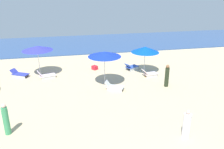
# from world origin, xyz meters

# --- Properties ---
(ocean) EXTENTS (60.00, 10.02, 0.12)m
(ocean) POSITION_xyz_m (0.00, 24.99, 0.06)
(ocean) COLOR #325189
(ocean) RESTS_ON ground_plane
(umbrella_1) EXTENTS (2.41, 2.41, 2.64)m
(umbrella_1) POSITION_xyz_m (-0.34, 11.39, 2.45)
(umbrella_1) COLOR silver
(umbrella_1) RESTS_ON ground_plane
(lounge_chair_1_0) EXTENTS (1.46, 1.11, 0.63)m
(lounge_chair_1_0) POSITION_xyz_m (0.15, 10.46, 0.25)
(lounge_chair_1_0) COLOR silver
(lounge_chair_1_0) RESTS_ON ground_plane
(umbrella_3) EXTENTS (2.35, 2.35, 2.31)m
(umbrella_3) POSITION_xyz_m (3.46, 13.39, 2.07)
(umbrella_3) COLOR silver
(umbrella_3) RESTS_ON ground_plane
(lounge_chair_3_0) EXTENTS (1.43, 1.15, 0.68)m
(lounge_chair_3_0) POSITION_xyz_m (2.58, 14.33, 0.28)
(lounge_chair_3_0) COLOR silver
(lounge_chair_3_0) RESTS_ON ground_plane
(lounge_chair_3_1) EXTENTS (1.36, 0.78, 0.64)m
(lounge_chair_3_1) POSITION_xyz_m (3.61, 12.50, 0.24)
(lounge_chair_3_1) COLOR silver
(lounge_chair_3_1) RESTS_ON ground_plane
(umbrella_4) EXTENTS (2.44, 2.44, 2.54)m
(umbrella_4) POSITION_xyz_m (-5.28, 14.52, 2.35)
(umbrella_4) COLOR silver
(umbrella_4) RESTS_ON ground_plane
(lounge_chair_4_0) EXTENTS (1.58, 1.24, 0.62)m
(lounge_chair_4_0) POSITION_xyz_m (-6.94, 14.59, 0.24)
(lounge_chair_4_0) COLOR silver
(lounge_chair_4_0) RESTS_ON ground_plane
(lounge_chair_4_1) EXTENTS (1.51, 0.94, 0.70)m
(lounge_chair_4_1) POSITION_xyz_m (-4.76, 13.83, 0.24)
(lounge_chair_4_1) COLOR silver
(lounge_chair_4_1) RESTS_ON ground_plane
(beachgoer_1) EXTENTS (0.31, 0.31, 1.70)m
(beachgoer_1) POSITION_xyz_m (4.13, 10.30, 0.82)
(beachgoer_1) COLOR #242E1C
(beachgoer_1) RESTS_ON ground_plane
(beachgoer_3) EXTENTS (0.46, 0.46, 1.52)m
(beachgoer_3) POSITION_xyz_m (2.46, 4.22, 0.69)
(beachgoer_3) COLOR silver
(beachgoer_3) RESTS_ON ground_plane
(beachgoer_4) EXTENTS (0.42, 0.42, 1.72)m
(beachgoer_4) POSITION_xyz_m (-6.25, 6.30, 0.82)
(beachgoer_4) COLOR #3E9561
(beachgoer_4) RESTS_ON ground_plane
(cooler_box_0) EXTENTS (0.59, 0.61, 0.35)m
(cooler_box_0) POSITION_xyz_m (-0.61, 15.08, 0.18)
(cooler_box_0) COLOR red
(cooler_box_0) RESTS_ON ground_plane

